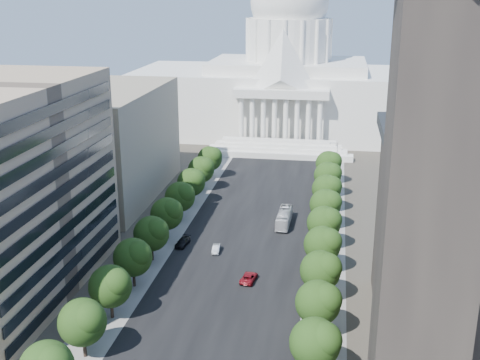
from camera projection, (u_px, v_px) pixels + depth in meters
The scene contains 32 objects.
road_asphalt at pixel (254, 215), 154.71m from camera, with size 30.00×260.00×0.01m, color black.
sidewalk_left at pixel (183, 211), 157.59m from camera, with size 8.00×260.00×0.02m, color gray.
sidewalk_right at pixel (329, 220), 151.82m from camera, with size 8.00×260.00×0.02m, color gray.
capitol at pixel (288, 83), 237.90m from camera, with size 120.00×56.00×73.00m.
office_block_left_far at pixel (89, 142), 166.85m from camera, with size 38.00×52.00×30.00m, color gray.
tree_l_b at pixel (84, 321), 93.16m from camera, with size 7.79×7.60×9.97m.
tree_l_c at pixel (112, 285), 104.45m from camera, with size 7.79×7.60×9.97m.
tree_l_d at pixel (134, 257), 115.74m from camera, with size 7.79×7.60×9.97m.
tree_l_e at pixel (152, 233), 127.03m from camera, with size 7.79×7.60×9.97m.
tree_l_f at pixel (168, 213), 138.32m from camera, with size 7.79×7.60×9.97m.
tree_l_g at pixel (181, 196), 149.61m from camera, with size 7.79×7.60×9.97m.
tree_l_h at pixel (192, 181), 160.89m from camera, with size 7.79×7.60×9.97m.
tree_l_i at pixel (202, 169), 172.18m from camera, with size 7.79×7.60×9.97m.
tree_l_j at pixel (211, 158), 183.47m from camera, with size 7.79×7.60×9.97m.
tree_r_b at pixel (317, 342), 87.70m from camera, with size 7.79×7.60×9.97m.
tree_r_c at pixel (320, 302), 98.99m from camera, with size 7.79×7.60×9.97m.
tree_r_d at pixel (322, 270), 110.27m from camera, with size 7.79×7.60×9.97m.
tree_r_e at pixel (324, 244), 121.56m from camera, with size 7.79×7.60×9.97m.
tree_r_f at pixel (325, 222), 132.85m from camera, with size 7.79×7.60×9.97m.
tree_r_g at pixel (327, 204), 144.14m from camera, with size 7.79×7.60×9.97m.
tree_r_h at pixel (328, 188), 155.43m from camera, with size 7.79×7.60×9.97m.
tree_r_i at pixel (329, 175), 166.72m from camera, with size 7.79×7.60×9.97m.
tree_r_j at pixel (330, 163), 178.01m from camera, with size 7.79×7.60×9.97m.
streetlight_b at pixel (329, 308), 98.18m from camera, with size 2.61×0.44×9.00m.
streetlight_c at pixel (332, 247), 121.70m from camera, with size 2.61×0.44×9.00m.
streetlight_d at pixel (333, 205), 145.22m from camera, with size 2.61×0.44×9.00m.
streetlight_e at pixel (334, 175), 168.74m from camera, with size 2.61×0.44×9.00m.
streetlight_f at pixel (335, 152), 192.25m from camera, with size 2.61×0.44×9.00m.
car_silver at pixel (216, 249), 132.99m from camera, with size 1.58×4.54×1.50m, color #B8BCC1.
car_red at pixel (249, 278), 119.66m from camera, with size 2.62×5.68×1.58m, color maroon.
car_dark_b at pixel (183, 242), 136.35m from camera, with size 2.25×5.54×1.61m, color black.
city_bus at pixel (284, 218), 148.29m from camera, with size 2.96×12.66×3.53m, color silver.
Camera 1 is at (19.38, -53.40, 55.63)m, focal length 45.00 mm.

